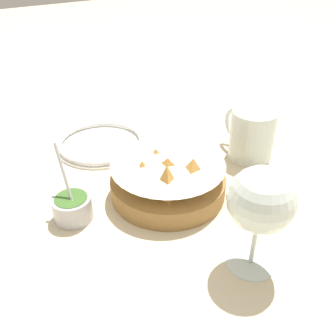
{
  "coord_description": "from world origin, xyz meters",
  "views": [
    {
      "loc": [
        -0.45,
        0.27,
        0.43
      ],
      "look_at": [
        0.02,
        -0.01,
        0.06
      ],
      "focal_mm": 40.0,
      "sensor_mm": 36.0,
      "label": 1
    }
  ],
  "objects_px": {
    "food_basket": "(168,179)",
    "beer_mug": "(251,136)",
    "sauce_cup": "(72,207)",
    "wine_glass": "(261,203)",
    "side_plate": "(101,143)"
  },
  "relations": [
    {
      "from": "food_basket",
      "to": "beer_mug",
      "type": "distance_m",
      "value": 0.22
    },
    {
      "from": "sauce_cup",
      "to": "side_plate",
      "type": "bearing_deg",
      "value": -33.71
    },
    {
      "from": "food_basket",
      "to": "wine_glass",
      "type": "height_order",
      "value": "wine_glass"
    },
    {
      "from": "wine_glass",
      "to": "side_plate",
      "type": "xyz_separation_m",
      "value": [
        0.44,
        0.06,
        -0.11
      ]
    },
    {
      "from": "sauce_cup",
      "to": "beer_mug",
      "type": "height_order",
      "value": "sauce_cup"
    },
    {
      "from": "wine_glass",
      "to": "side_plate",
      "type": "distance_m",
      "value": 0.45
    },
    {
      "from": "food_basket",
      "to": "sauce_cup",
      "type": "bearing_deg",
      "value": 81.53
    },
    {
      "from": "food_basket",
      "to": "sauce_cup",
      "type": "relative_size",
      "value": 1.64
    },
    {
      "from": "sauce_cup",
      "to": "wine_glass",
      "type": "relative_size",
      "value": 0.78
    },
    {
      "from": "food_basket",
      "to": "sauce_cup",
      "type": "xyz_separation_m",
      "value": [
        0.03,
        0.17,
        -0.01
      ]
    },
    {
      "from": "food_basket",
      "to": "wine_glass",
      "type": "distance_m",
      "value": 0.22
    },
    {
      "from": "food_basket",
      "to": "wine_glass",
      "type": "bearing_deg",
      "value": -175.3
    },
    {
      "from": "sauce_cup",
      "to": "food_basket",
      "type": "bearing_deg",
      "value": -98.47
    },
    {
      "from": "wine_glass",
      "to": "food_basket",
      "type": "bearing_deg",
      "value": 4.7
    },
    {
      "from": "sauce_cup",
      "to": "side_plate",
      "type": "height_order",
      "value": "sauce_cup"
    }
  ]
}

